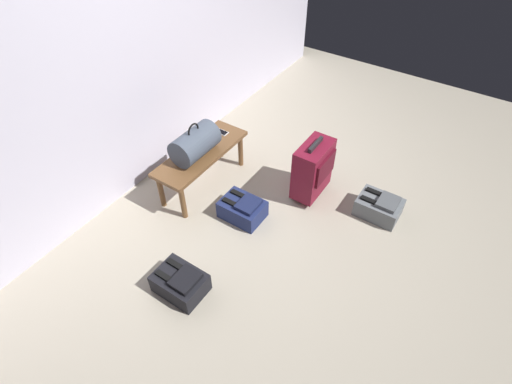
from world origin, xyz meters
The scene contains 9 objects.
ground_plane centered at (0.00, 0.00, 0.00)m, with size 6.60×6.60×0.00m, color #B2A893.
back_wall centered at (0.00, 1.60, 1.40)m, with size 6.00×0.10×2.80m, color silver.
bench centered at (-0.02, 1.00, 0.34)m, with size 1.00×0.36×0.40m.
duffel_bag_slate centered at (-0.08, 1.00, 0.53)m, with size 0.44×0.26×0.34m.
cell_phone centered at (0.32, 1.03, 0.40)m, with size 0.07×0.14×0.01m.
suitcase_upright_burgundy centered at (0.43, 0.07, 0.31)m, with size 0.41×0.25×0.60m.
backpack_navy centered at (-0.17, 0.43, 0.09)m, with size 0.28×0.38×0.21m.
backpack_grey centered at (0.53, -0.57, 0.09)m, with size 0.28×0.38×0.21m.
backpack_dark centered at (-1.06, 0.39, 0.09)m, with size 0.28×0.38×0.21m.
Camera 1 is at (-2.16, -1.03, 2.68)m, focal length 28.10 mm.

